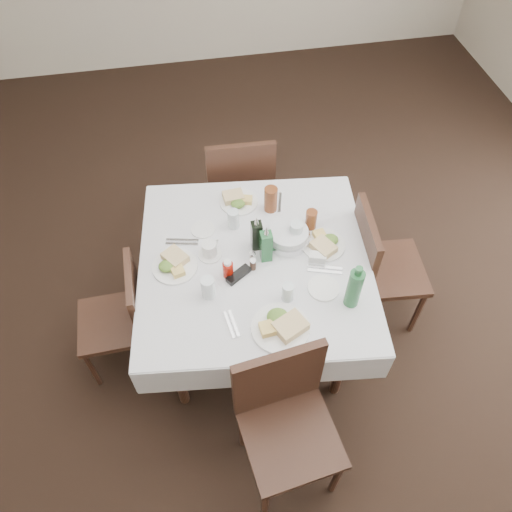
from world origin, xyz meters
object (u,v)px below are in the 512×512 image
(water_e, at_px, (296,232))
(green_bottle, at_px, (354,288))
(water_w, at_px, (208,288))
(water_s, at_px, (288,292))
(ketchup_bottle, at_px, (228,269))
(coffee_mug, at_px, (210,250))
(dining_table, at_px, (255,269))
(bread_basket, at_px, (288,236))
(chair_east, at_px, (377,263))
(chair_west, at_px, (123,314))
(oil_cruet_green, at_px, (266,245))
(chair_north, at_px, (240,181))
(chair_south, at_px, (285,413))
(oil_cruet_dark, at_px, (257,235))
(water_n, at_px, (233,219))

(water_e, xyz_separation_m, green_bottle, (0.18, -0.47, 0.06))
(water_w, relative_size, green_bottle, 0.45)
(water_s, distance_m, ketchup_bottle, 0.35)
(green_bottle, bearing_deg, coffee_mug, 146.48)
(coffee_mug, bearing_deg, water_s, -45.55)
(dining_table, distance_m, water_e, 0.31)
(bread_basket, distance_m, green_bottle, 0.53)
(chair_east, relative_size, water_s, 8.05)
(chair_west, bearing_deg, chair_east, 1.50)
(dining_table, xyz_separation_m, water_s, (0.12, -0.28, 0.14))
(water_e, relative_size, oil_cruet_green, 0.53)
(chair_east, distance_m, water_w, 1.10)
(bread_basket, distance_m, coffee_mug, 0.45)
(chair_north, height_order, water_w, chair_north)
(water_s, bearing_deg, oil_cruet_green, 101.25)
(dining_table, bearing_deg, chair_south, -90.08)
(ketchup_bottle, xyz_separation_m, green_bottle, (0.60, -0.29, 0.07))
(water_s, relative_size, water_e, 0.84)
(ketchup_bottle, bearing_deg, oil_cruet_green, 20.04)
(dining_table, relative_size, chair_west, 1.73)
(oil_cruet_green, bearing_deg, chair_west, -178.18)
(water_w, height_order, oil_cruet_green, oil_cruet_green)
(chair_north, bearing_deg, oil_cruet_green, -89.61)
(chair_north, relative_size, water_w, 7.12)
(oil_cruet_green, bearing_deg, coffee_mug, 165.34)
(oil_cruet_dark, relative_size, coffee_mug, 1.85)
(water_s, height_order, green_bottle, green_bottle)
(coffee_mug, xyz_separation_m, green_bottle, (0.68, -0.45, 0.09))
(chair_south, relative_size, chair_east, 1.03)
(chair_west, relative_size, water_e, 6.00)
(chair_south, xyz_separation_m, bread_basket, (0.21, 0.91, 0.26))
(water_w, distance_m, green_bottle, 0.74)
(chair_north, bearing_deg, oil_cruet_dark, -92.23)
(oil_cruet_dark, bearing_deg, bread_basket, 3.71)
(water_e, height_order, bread_basket, water_e)
(oil_cruet_dark, bearing_deg, chair_south, -91.84)
(ketchup_bottle, bearing_deg, water_w, -138.34)
(chair_west, relative_size, bread_basket, 3.25)
(green_bottle, bearing_deg, chair_west, 164.34)
(dining_table, height_order, oil_cruet_green, oil_cruet_green)
(oil_cruet_green, height_order, green_bottle, green_bottle)
(oil_cruet_dark, xyz_separation_m, ketchup_bottle, (-0.19, -0.17, -0.05))
(oil_cruet_dark, bearing_deg, water_e, 2.05)
(dining_table, xyz_separation_m, ketchup_bottle, (-0.16, -0.08, 0.14))
(dining_table, height_order, green_bottle, green_bottle)
(water_e, height_order, oil_cruet_dark, oil_cruet_dark)
(water_w, bearing_deg, chair_south, -65.74)
(chair_east, relative_size, water_e, 6.77)
(chair_east, relative_size, oil_cruet_dark, 3.78)
(water_n, bearing_deg, chair_east, -16.77)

